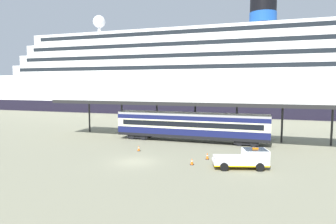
{
  "coord_description": "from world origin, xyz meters",
  "views": [
    {
      "loc": [
        12.34,
        -26.99,
        8.07
      ],
      "look_at": [
        0.94,
        8.74,
        4.5
      ],
      "focal_mm": 30.65,
      "sensor_mm": 36.0,
      "label": 1
    }
  ],
  "objects_px": {
    "traffic_cone_far": "(207,156)",
    "service_truck": "(245,158)",
    "train_carriage": "(191,125)",
    "traffic_cone_mid": "(139,148)",
    "cruise_ship": "(220,75)",
    "traffic_cone_near": "(192,161)"
  },
  "relations": [
    {
      "from": "traffic_cone_far",
      "to": "service_truck",
      "type": "bearing_deg",
      "value": -28.31
    },
    {
      "from": "train_carriage",
      "to": "traffic_cone_mid",
      "type": "relative_size",
      "value": 32.45
    },
    {
      "from": "train_carriage",
      "to": "service_truck",
      "type": "relative_size",
      "value": 3.88
    },
    {
      "from": "service_truck",
      "to": "traffic_cone_far",
      "type": "relative_size",
      "value": 7.63
    },
    {
      "from": "cruise_ship",
      "to": "service_truck",
      "type": "height_order",
      "value": "cruise_ship"
    },
    {
      "from": "train_carriage",
      "to": "traffic_cone_near",
      "type": "bearing_deg",
      "value": -76.06
    },
    {
      "from": "train_carriage",
      "to": "service_truck",
      "type": "xyz_separation_m",
      "value": [
        8.1,
        -11.28,
        -1.32
      ]
    },
    {
      "from": "train_carriage",
      "to": "traffic_cone_far",
      "type": "bearing_deg",
      "value": -66.15
    },
    {
      "from": "train_carriage",
      "to": "traffic_cone_far",
      "type": "height_order",
      "value": "train_carriage"
    },
    {
      "from": "traffic_cone_near",
      "to": "traffic_cone_mid",
      "type": "bearing_deg",
      "value": 152.54
    },
    {
      "from": "traffic_cone_far",
      "to": "train_carriage",
      "type": "bearing_deg",
      "value": 113.85
    },
    {
      "from": "cruise_ship",
      "to": "service_truck",
      "type": "distance_m",
      "value": 56.74
    },
    {
      "from": "traffic_cone_near",
      "to": "traffic_cone_mid",
      "type": "height_order",
      "value": "traffic_cone_near"
    },
    {
      "from": "traffic_cone_mid",
      "to": "train_carriage",
      "type": "bearing_deg",
      "value": 59.08
    },
    {
      "from": "traffic_cone_mid",
      "to": "traffic_cone_near",
      "type": "bearing_deg",
      "value": -27.46
    },
    {
      "from": "cruise_ship",
      "to": "traffic_cone_near",
      "type": "xyz_separation_m",
      "value": [
        4.63,
        -55.43,
        -10.48
      ]
    },
    {
      "from": "traffic_cone_mid",
      "to": "traffic_cone_far",
      "type": "height_order",
      "value": "traffic_cone_far"
    },
    {
      "from": "train_carriage",
      "to": "traffic_cone_mid",
      "type": "xyz_separation_m",
      "value": [
        -4.66,
        -7.77,
        -1.98
      ]
    },
    {
      "from": "traffic_cone_far",
      "to": "traffic_cone_mid",
      "type": "bearing_deg",
      "value": 171.39
    },
    {
      "from": "traffic_cone_near",
      "to": "traffic_cone_far",
      "type": "height_order",
      "value": "traffic_cone_far"
    },
    {
      "from": "service_truck",
      "to": "traffic_cone_mid",
      "type": "relative_size",
      "value": 8.37
    },
    {
      "from": "train_carriage",
      "to": "traffic_cone_near",
      "type": "distance_m",
      "value": 12.22
    }
  ]
}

